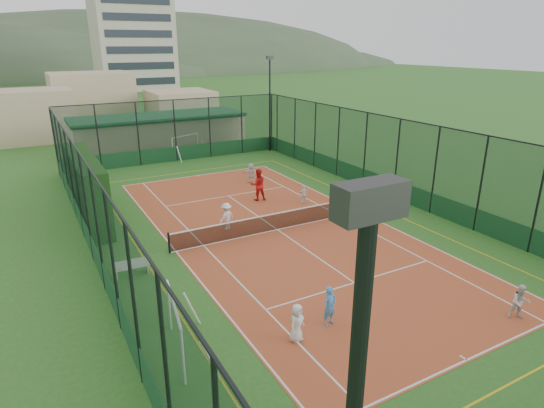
{
  "coord_description": "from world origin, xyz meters",
  "views": [
    {
      "loc": [
        -10.87,
        -19.14,
        9.25
      ],
      "look_at": [
        0.08,
        0.74,
        1.2
      ],
      "focal_mm": 30.0,
      "sensor_mm": 36.0,
      "label": 1
    }
  ],
  "objects_px": {
    "white_bench": "(132,266)",
    "child_far_back": "(251,173)",
    "child_far_right": "(304,194)",
    "futsal_goal_near": "(175,329)",
    "floodlight_ne": "(270,105)",
    "child_near_mid": "(330,306)",
    "clubhouse": "(159,132)",
    "child_near_left": "(297,323)",
    "apartment_tower": "(130,13)",
    "child_near_right": "(520,302)",
    "child_far_left": "(226,216)",
    "futsal_goal_far": "(186,147)",
    "coach": "(258,185)"
  },
  "relations": [
    {
      "from": "white_bench",
      "to": "child_far_back",
      "type": "bearing_deg",
      "value": 45.14
    },
    {
      "from": "child_far_right",
      "to": "child_far_back",
      "type": "height_order",
      "value": "child_far_back"
    },
    {
      "from": "futsal_goal_near",
      "to": "floodlight_ne",
      "type": "bearing_deg",
      "value": -25.36
    },
    {
      "from": "floodlight_ne",
      "to": "child_near_mid",
      "type": "xyz_separation_m",
      "value": [
        -11.21,
        -24.85,
        -3.39
      ]
    },
    {
      "from": "clubhouse",
      "to": "child_near_left",
      "type": "xyz_separation_m",
      "value": [
        -4.08,
        -30.49,
        -0.9
      ]
    },
    {
      "from": "apartment_tower",
      "to": "futsal_goal_near",
      "type": "distance_m",
      "value": 92.51
    },
    {
      "from": "child_far_back",
      "to": "white_bench",
      "type": "bearing_deg",
      "value": 60.81
    },
    {
      "from": "child_near_right",
      "to": "child_far_left",
      "type": "bearing_deg",
      "value": 150.55
    },
    {
      "from": "apartment_tower",
      "to": "futsal_goal_far",
      "type": "relative_size",
      "value": 10.16
    },
    {
      "from": "child_near_mid",
      "to": "child_far_back",
      "type": "distance_m",
      "value": 17.47
    },
    {
      "from": "clubhouse",
      "to": "coach",
      "type": "relative_size",
      "value": 7.65
    },
    {
      "from": "futsal_goal_far",
      "to": "coach",
      "type": "height_order",
      "value": "coach"
    },
    {
      "from": "child_near_right",
      "to": "child_far_left",
      "type": "distance_m",
      "value": 13.79
    },
    {
      "from": "child_far_left",
      "to": "coach",
      "type": "xyz_separation_m",
      "value": [
        3.63,
        3.46,
        0.26
      ]
    },
    {
      "from": "futsal_goal_far",
      "to": "child_near_mid",
      "type": "bearing_deg",
      "value": -122.35
    },
    {
      "from": "child_near_mid",
      "to": "floodlight_ne",
      "type": "bearing_deg",
      "value": 56.2
    },
    {
      "from": "clubhouse",
      "to": "child_far_right",
      "type": "bearing_deg",
      "value": -79.79
    },
    {
      "from": "futsal_goal_far",
      "to": "child_far_back",
      "type": "height_order",
      "value": "futsal_goal_far"
    },
    {
      "from": "futsal_goal_near",
      "to": "child_far_left",
      "type": "bearing_deg",
      "value": -23.27
    },
    {
      "from": "child_far_left",
      "to": "child_near_mid",
      "type": "bearing_deg",
      "value": 66.44
    },
    {
      "from": "white_bench",
      "to": "child_near_mid",
      "type": "distance_m",
      "value": 8.67
    },
    {
      "from": "floodlight_ne",
      "to": "child_far_right",
      "type": "distance_m",
      "value": 15.1
    },
    {
      "from": "clubhouse",
      "to": "child_near_mid",
      "type": "relative_size",
      "value": 10.43
    },
    {
      "from": "coach",
      "to": "child_far_left",
      "type": "bearing_deg",
      "value": 56.46
    },
    {
      "from": "child_far_right",
      "to": "coach",
      "type": "bearing_deg",
      "value": -41.61
    },
    {
      "from": "child_far_left",
      "to": "coach",
      "type": "distance_m",
      "value": 5.02
    },
    {
      "from": "clubhouse",
      "to": "child_near_mid",
      "type": "height_order",
      "value": "clubhouse"
    },
    {
      "from": "apartment_tower",
      "to": "child_far_right",
      "type": "bearing_deg",
      "value": -96.17
    },
    {
      "from": "white_bench",
      "to": "child_far_back",
      "type": "xyz_separation_m",
      "value": [
        10.43,
        9.74,
        0.28
      ]
    },
    {
      "from": "white_bench",
      "to": "child_far_back",
      "type": "height_order",
      "value": "child_far_back"
    },
    {
      "from": "floodlight_ne",
      "to": "child_near_left",
      "type": "distance_m",
      "value": 28.33
    },
    {
      "from": "apartment_tower",
      "to": "child_near_left",
      "type": "relative_size",
      "value": 22.43
    },
    {
      "from": "floodlight_ne",
      "to": "white_bench",
      "type": "height_order",
      "value": "floodlight_ne"
    },
    {
      "from": "futsal_goal_far",
      "to": "child_near_mid",
      "type": "xyz_separation_m",
      "value": [
        -3.6,
        -25.88,
        -0.21
      ]
    },
    {
      "from": "futsal_goal_near",
      "to": "child_near_left",
      "type": "relative_size",
      "value": 2.18
    },
    {
      "from": "coach",
      "to": "child_near_right",
      "type": "bearing_deg",
      "value": 110.57
    },
    {
      "from": "child_near_right",
      "to": "child_far_left",
      "type": "height_order",
      "value": "child_far_left"
    },
    {
      "from": "floodlight_ne",
      "to": "child_near_right",
      "type": "distance_m",
      "value": 28.47
    },
    {
      "from": "futsal_goal_near",
      "to": "child_near_mid",
      "type": "xyz_separation_m",
      "value": [
        5.14,
        -0.97,
        -0.2
      ]
    },
    {
      "from": "floodlight_ne",
      "to": "coach",
      "type": "relative_size",
      "value": 4.15
    },
    {
      "from": "floodlight_ne",
      "to": "white_bench",
      "type": "distance_m",
      "value": 24.58
    },
    {
      "from": "child_far_back",
      "to": "child_near_right",
      "type": "bearing_deg",
      "value": 110.32
    },
    {
      "from": "apartment_tower",
      "to": "child_far_right",
      "type": "distance_m",
      "value": 80.91
    },
    {
      "from": "futsal_goal_near",
      "to": "child_far_right",
      "type": "xyz_separation_m",
      "value": [
        11.19,
        10.13,
        -0.35
      ]
    },
    {
      "from": "floodlight_ne",
      "to": "clubhouse",
      "type": "height_order",
      "value": "floodlight_ne"
    },
    {
      "from": "child_near_left",
      "to": "futsal_goal_far",
      "type": "bearing_deg",
      "value": 53.76
    },
    {
      "from": "child_near_mid",
      "to": "child_near_right",
      "type": "distance_m",
      "value": 6.78
    },
    {
      "from": "floodlight_ne",
      "to": "futsal_goal_near",
      "type": "relative_size",
      "value": 2.83
    },
    {
      "from": "white_bench",
      "to": "child_far_right",
      "type": "distance_m",
      "value": 12.0
    },
    {
      "from": "child_near_left",
      "to": "child_near_mid",
      "type": "bearing_deg",
      "value": -16.0
    }
  ]
}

